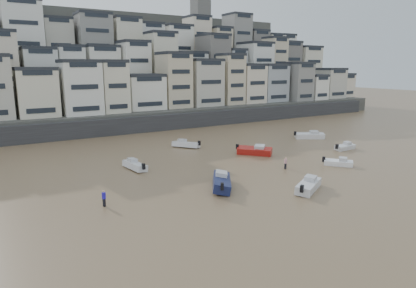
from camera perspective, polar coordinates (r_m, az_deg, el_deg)
harbor_wall at (r=83.77m, az=-8.60°, el=3.20°), size 140.00×3.00×3.50m
hillside at (r=121.90m, az=-14.18°, el=10.97°), size 141.04×66.00×50.00m
boat_c at (r=44.16m, az=2.10°, el=-5.65°), size 5.43×6.81×1.82m
boat_h at (r=66.11m, az=-3.41°, el=0.11°), size 4.68×5.42×1.48m
boat_g at (r=76.65m, az=15.39°, el=1.42°), size 6.34×4.97×1.69m
boat_a at (r=44.90m, az=15.21°, el=-5.92°), size 6.10×4.52×1.61m
boat_e at (r=60.96m, az=7.17°, el=-0.88°), size 5.45×5.99×1.67m
boat_d at (r=68.38m, az=20.32°, el=-0.31°), size 4.72×1.73×1.27m
boat_f at (r=53.06m, az=-11.19°, el=-3.08°), size 2.37×5.42×1.43m
boat_b at (r=57.11m, az=19.44°, el=-2.60°), size 3.88×4.27×1.19m
person_blue at (r=40.05m, az=-15.72°, el=-8.03°), size 0.44×0.44×1.74m
person_pink at (r=53.24m, az=11.84°, el=-2.88°), size 0.44×0.44×1.74m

